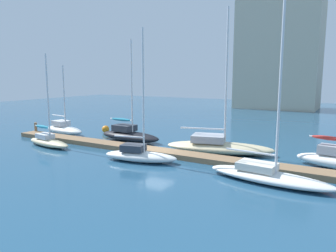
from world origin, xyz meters
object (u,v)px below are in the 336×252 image
object	(u,v)px
harbor_building_distant	(279,56)
sailboat_4	(218,146)
sailboat_3	(140,154)
mooring_buoy_orange	(106,129)
sailboat_1	(48,140)
sailboat_2	(129,134)
sailboat_5	(268,174)
sailboat_0	(64,129)

from	to	relation	value
harbor_building_distant	sailboat_4	bearing A→B (deg)	-84.55
sailboat_3	mooring_buoy_orange	size ratio (longest dim) A/B	11.96
sailboat_1	sailboat_4	bearing A→B (deg)	28.25
sailboat_3	harbor_building_distant	size ratio (longest dim) A/B	0.48
sailboat_2	harbor_building_distant	bearing A→B (deg)	85.71
mooring_buoy_orange	sailboat_2	bearing A→B (deg)	-24.59
sailboat_5	harbor_building_distant	bearing A→B (deg)	106.97
sailboat_0	sailboat_4	size ratio (longest dim) A/B	0.64
mooring_buoy_orange	harbor_building_distant	size ratio (longest dim) A/B	0.04
sailboat_1	sailboat_5	world-z (taller)	sailboat_5
sailboat_1	mooring_buoy_orange	distance (m)	7.84
sailboat_0	sailboat_3	xyz separation A→B (m)	(13.58, -5.06, -0.02)
sailboat_2	mooring_buoy_orange	distance (m)	5.47
sailboat_3	mooring_buoy_orange	distance (m)	12.91
sailboat_1	sailboat_2	distance (m)	7.34
sailboat_0	mooring_buoy_orange	world-z (taller)	sailboat_0
sailboat_1	sailboat_4	distance (m)	14.97
sailboat_1	sailboat_5	bearing A→B (deg)	7.23
sailboat_1	harbor_building_distant	distance (m)	47.49
sailboat_0	mooring_buoy_orange	xyz separation A→B (m)	(3.38, 2.85, -0.16)
sailboat_1	harbor_building_distant	bearing A→B (deg)	84.84
sailboat_4	sailboat_1	bearing A→B (deg)	-173.11
sailboat_1	sailboat_3	bearing A→B (deg)	7.07
sailboat_3	sailboat_4	bearing A→B (deg)	41.45
sailboat_0	harbor_building_distant	size ratio (longest dim) A/B	0.37
sailboat_1	harbor_building_distant	size ratio (longest dim) A/B	0.41
sailboat_0	sailboat_4	world-z (taller)	sailboat_4
sailboat_1	mooring_buoy_orange	bearing A→B (deg)	98.74
sailboat_1	sailboat_5	xyz separation A→B (m)	(19.26, -0.08, -0.02)
sailboat_0	harbor_building_distant	world-z (taller)	harbor_building_distant
sailboat_1	sailboat_3	size ratio (longest dim) A/B	0.85
sailboat_3	mooring_buoy_orange	xyz separation A→B (m)	(-10.20, 7.90, -0.15)
sailboat_0	sailboat_1	size ratio (longest dim) A/B	0.90
sailboat_0	sailboat_4	xyz separation A→B (m)	(17.55, 0.33, 0.03)
sailboat_1	sailboat_3	world-z (taller)	sailboat_3
sailboat_1	harbor_building_distant	world-z (taller)	harbor_building_distant
sailboat_3	mooring_buoy_orange	bearing A→B (deg)	130.10
sailboat_1	sailboat_2	world-z (taller)	sailboat_2
sailboat_3	harbor_building_distant	xyz separation A→B (m)	(0.15, 45.49, 9.38)
sailboat_0	sailboat_1	xyz separation A→B (m)	(3.55, -4.99, -0.03)
sailboat_3	sailboat_5	world-z (taller)	sailboat_5
sailboat_0	sailboat_4	distance (m)	17.55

